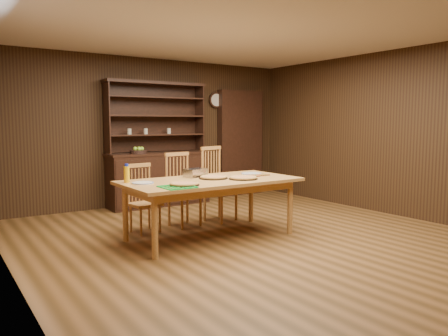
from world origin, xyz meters
TOP-DOWN VIEW (x-y plane):
  - floor at (0.00, 0.00)m, footprint 6.00×6.00m
  - room_shell at (0.00, 0.00)m, footprint 6.00×6.00m
  - china_hutch at (-0.00, 2.75)m, footprint 1.84×0.52m
  - doorway at (1.90, 2.90)m, footprint 1.00×0.18m
  - wall_clock at (1.35, 2.96)m, footprint 0.30×0.05m
  - dining_table at (-0.42, 0.37)m, footprint 2.21×1.11m
  - chair_left at (-1.01, 1.14)m, footprint 0.41×0.40m
  - chair_center at (-0.40, 1.17)m, footprint 0.48×0.46m
  - chair_right at (0.20, 1.19)m, footprint 0.56×0.55m
  - pizza_left at (-0.95, 0.09)m, footprint 0.35×0.35m
  - pizza_right at (-0.06, 0.15)m, footprint 0.37×0.37m
  - pizza_center at (-0.35, 0.41)m, footprint 0.37×0.37m
  - cooling_rack at (-1.09, 0.00)m, footprint 0.43×0.43m
  - plate_left at (-1.28, 0.50)m, footprint 0.26×0.26m
  - plate_right at (0.36, 0.52)m, footprint 0.28×0.28m
  - foil_dish at (-0.45, 0.69)m, footprint 0.31×0.25m
  - juice_bottle at (-1.40, 0.68)m, footprint 0.07×0.07m
  - pot_holder_a at (0.37, 0.36)m, footprint 0.20×0.20m
  - pot_holder_b at (0.19, 0.33)m, footprint 0.20×0.20m
  - fruit_bowl at (-0.40, 2.69)m, footprint 0.29×0.29m

SIDE VIEW (x-z plane):
  - floor at x=0.00m, z-range 0.00..0.00m
  - chair_left at x=-1.01m, z-range 0.02..0.94m
  - chair_center at x=-0.40m, z-range 0.03..1.07m
  - chair_right at x=0.20m, z-range 0.03..1.14m
  - china_hutch at x=0.00m, z-range -0.49..1.68m
  - dining_table at x=-0.42m, z-range 0.31..1.06m
  - pot_holder_b at x=0.19m, z-range 0.75..0.76m
  - pot_holder_a at x=0.37m, z-range 0.75..0.76m
  - cooling_rack at x=-1.09m, z-range 0.75..0.77m
  - plate_right at x=0.36m, z-range 0.75..0.77m
  - plate_left at x=-1.28m, z-range 0.75..0.77m
  - pizza_center at x=-0.35m, z-range 0.75..0.79m
  - pizza_right at x=-0.06m, z-range 0.75..0.79m
  - pizza_left at x=-0.95m, z-range 0.75..0.79m
  - foil_dish at x=-0.45m, z-range 0.75..0.86m
  - juice_bottle at x=-1.40m, z-range 0.74..0.97m
  - fruit_bowl at x=-0.40m, z-range 0.92..1.04m
  - doorway at x=1.90m, z-range 0.00..2.10m
  - room_shell at x=0.00m, z-range -1.42..4.58m
  - wall_clock at x=1.35m, z-range 1.75..2.05m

